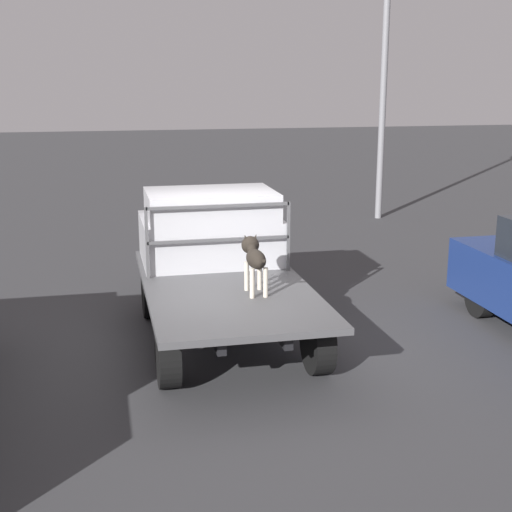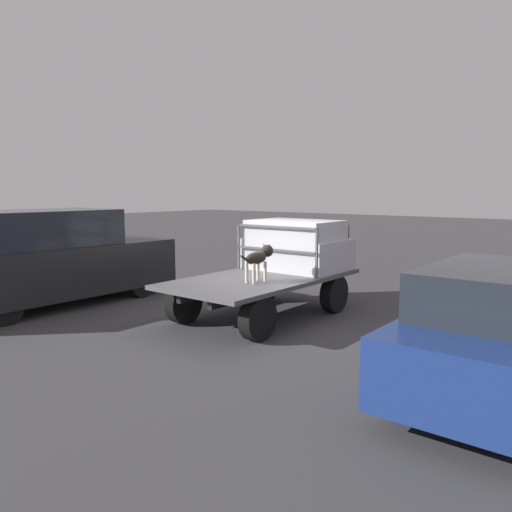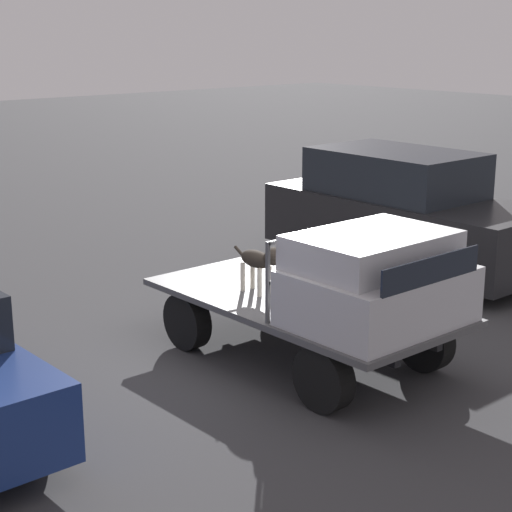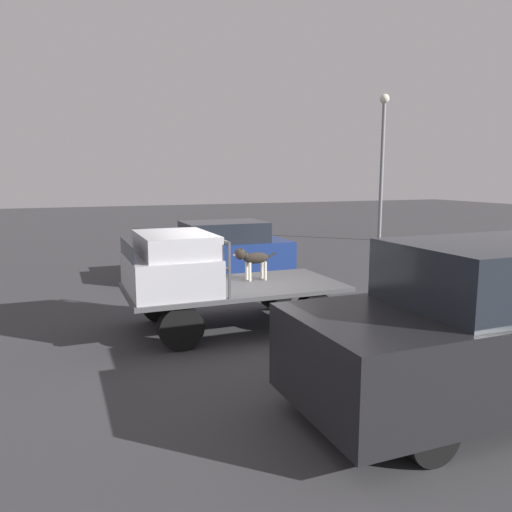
% 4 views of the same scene
% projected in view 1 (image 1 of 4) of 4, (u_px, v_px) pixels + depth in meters
% --- Properties ---
extents(ground_plane, '(80.00, 80.00, 0.00)m').
position_uv_depth(ground_plane, '(226.00, 341.00, 9.49)').
color(ground_plane, '#38383A').
extents(flatbed_truck, '(4.04, 2.09, 0.81)m').
position_uv_depth(flatbed_truck, '(225.00, 298.00, 9.35)').
color(flatbed_truck, black).
rests_on(flatbed_truck, ground).
extents(truck_cab, '(1.48, 1.97, 1.04)m').
position_uv_depth(truck_cab, '(210.00, 228.00, 10.31)').
color(truck_cab, '#B7B7BC').
rests_on(truck_cab, flatbed_truck).
extents(truck_headboard, '(0.04, 1.97, 0.96)m').
position_uv_depth(truck_headboard, '(219.00, 229.00, 9.54)').
color(truck_headboard, '#4C4C4F').
rests_on(truck_headboard, flatbed_truck).
extents(dog, '(0.92, 0.23, 0.69)m').
position_uv_depth(dog, '(254.00, 257.00, 8.82)').
color(dog, beige).
rests_on(dog, flatbed_truck).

